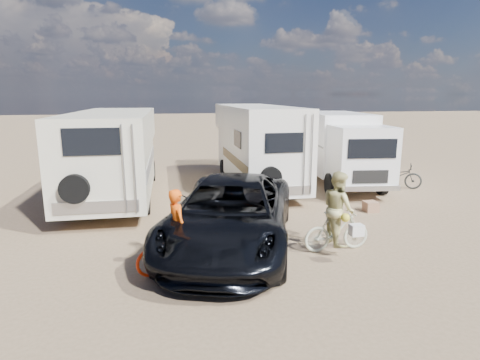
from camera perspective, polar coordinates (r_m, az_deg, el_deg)
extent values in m
plane|color=#8F7355|center=(9.31, 11.30, -11.00)|extent=(140.00, 140.00, 0.00)
imported|color=black|center=(9.52, -1.33, -4.89)|extent=(4.53, 6.55, 1.66)
imported|color=red|center=(8.49, -8.89, -9.75)|extent=(1.92, 1.19, 0.95)
imported|color=#B4BA9E|center=(9.66, 13.79, -7.11)|extent=(1.65, 0.53, 0.98)
imported|color=#EA500C|center=(8.38, -8.97, -7.76)|extent=(0.55, 0.67, 1.58)
imported|color=#C8C07D|center=(9.55, 13.90, -4.97)|extent=(0.69, 0.87, 1.74)
imported|color=#252825|center=(16.80, 21.60, 0.59)|extent=(1.95, 1.52, 0.99)
cube|color=#235E83|center=(11.91, -1.45, -4.46)|extent=(0.61, 0.50, 0.43)
cube|color=#94684D|center=(13.21, 18.31, -3.64)|extent=(0.41, 0.41, 0.32)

